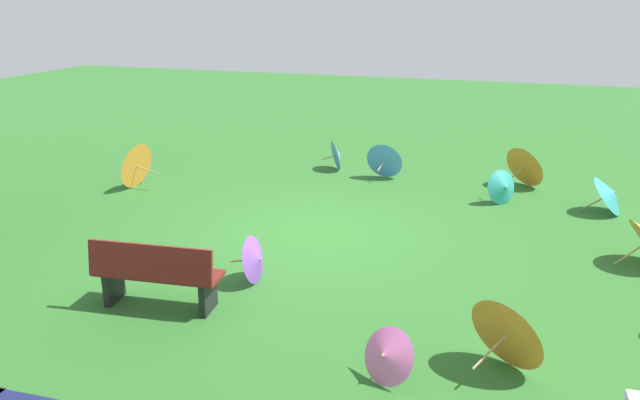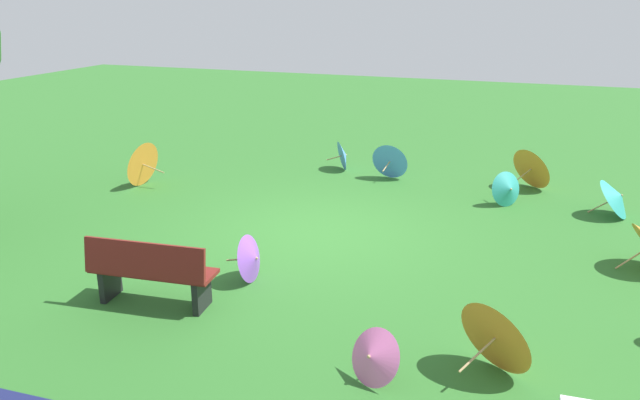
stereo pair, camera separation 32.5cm
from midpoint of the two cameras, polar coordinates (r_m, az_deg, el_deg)
ground at (r=10.22m, az=-1.18°, el=-3.06°), size 40.00×40.00×0.00m
park_bench at (r=7.98m, az=-15.97°, el=-6.58°), size 1.64×0.63×0.90m
parasol_purple_0 at (r=8.47m, az=-6.92°, el=-5.44°), size 0.53×0.67×0.67m
parasol_blue_0 at (r=13.83m, az=0.96°, el=4.14°), size 0.62×0.69×0.66m
parasol_orange_0 at (r=13.10m, az=-17.45°, el=3.11°), size 0.83×0.95×0.94m
parasol_blue_1 at (r=13.26m, az=5.34°, el=3.76°), size 0.83×0.71×0.80m
parasol_pink_0 at (r=6.43m, az=4.58°, el=-14.09°), size 0.71×0.62×0.58m
parasol_teal_0 at (r=12.09m, az=24.47°, el=0.48°), size 0.82×0.89×0.72m
parasol_teal_1 at (r=11.94m, az=15.78°, el=1.13°), size 0.67×0.68×0.67m
parasol_orange_1 at (r=6.80m, az=15.81°, el=-11.44°), size 0.97×0.94×0.87m
parasol_orange_2 at (r=13.20m, az=17.79°, el=3.05°), size 1.01×0.96×0.88m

